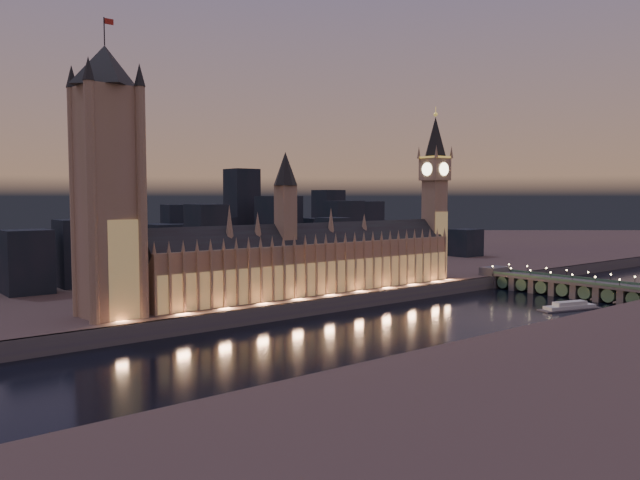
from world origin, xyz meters
TOP-DOWN VIEW (x-y plane):
  - ground_plane at (0.00, 0.00)m, footprint 2000.00×2000.00m
  - north_bank at (0.00, 520.00)m, footprint 2000.00×960.00m
  - embankment_wall at (0.00, 41.00)m, footprint 2000.00×2.50m
  - palace_of_westminster at (5.79, 61.74)m, footprint 202.00×21.86m
  - victoria_tower at (-110.00, 61.93)m, footprint 31.68×31.68m
  - elizabeth_tower at (108.00, 61.93)m, footprint 18.00×18.00m
  - westminster_bridge at (151.79, -3.44)m, footprint 19.74×113.00m
  - river_boat at (109.27, -34.56)m, footprint 39.02×19.41m
  - city_backdrop at (41.79, 245.76)m, footprint 485.20×215.63m

SIDE VIEW (x-z plane):
  - ground_plane at x=0.00m, z-range 0.00..0.00m
  - river_boat at x=109.27m, z-range -0.69..3.81m
  - north_bank at x=0.00m, z-range 0.00..8.00m
  - embankment_wall at x=0.00m, z-range 0.00..8.00m
  - westminster_bridge at x=151.79m, z-range -1.97..13.93m
  - palace_of_westminster at x=5.79m, z-range -12.63..65.37m
  - city_backdrop at x=41.79m, z-range -9.45..70.77m
  - elizabeth_tower at x=108.00m, z-range 14.57..127.39m
  - victoria_tower at x=-110.00m, z-range 7.70..139.58m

